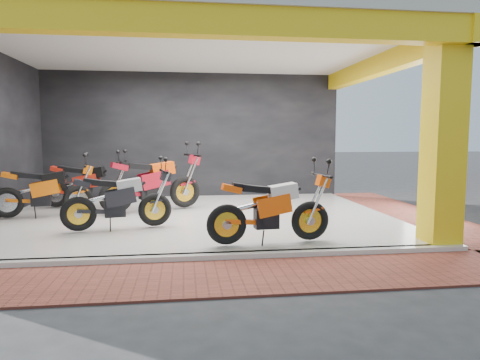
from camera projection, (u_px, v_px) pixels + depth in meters
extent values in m
plane|color=#2D2D30|center=(201.00, 243.00, 7.07)|extent=(80.00, 80.00, 0.00)
cube|color=silver|center=(197.00, 218.00, 9.04)|extent=(8.00, 6.00, 0.10)
cube|color=beige|center=(195.00, 45.00, 8.68)|extent=(8.40, 6.40, 0.20)
cube|color=black|center=(193.00, 137.00, 11.93)|extent=(8.20, 0.20, 3.50)
cube|color=yellow|center=(443.00, 137.00, 6.64)|extent=(0.50, 0.50, 3.50)
cube|color=yellow|center=(201.00, 21.00, 5.75)|extent=(8.40, 0.30, 0.40)
cube|color=yellow|center=(381.00, 65.00, 9.23)|extent=(0.30, 6.40, 0.40)
cube|color=silver|center=(204.00, 257.00, 6.06)|extent=(8.00, 0.20, 0.10)
cube|color=brown|center=(206.00, 278.00, 5.30)|extent=(9.00, 1.40, 0.03)
cube|color=brown|center=(410.00, 214.00, 9.66)|extent=(1.40, 7.00, 0.03)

